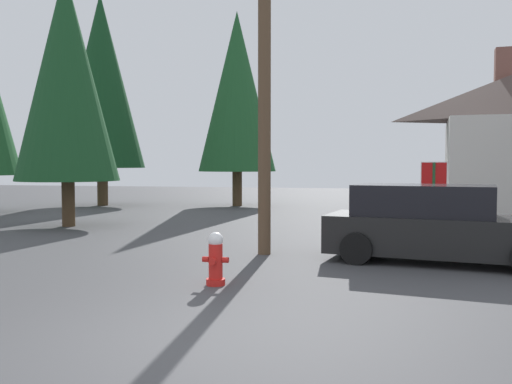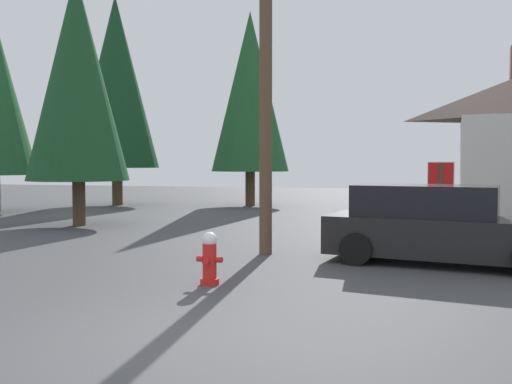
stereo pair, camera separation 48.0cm
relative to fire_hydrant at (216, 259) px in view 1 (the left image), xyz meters
name	(u,v)px [view 1 (the left image)]	position (x,y,z in m)	size (l,w,h in m)	color
ground_plane	(159,351)	(0.29, -3.10, -0.48)	(80.00, 80.00, 0.10)	#424244
fire_hydrant	(216,259)	(0.00, 0.00, 0.00)	(0.44, 0.38, 0.88)	red
utility_pole	(264,36)	(0.14, 3.27, 4.33)	(1.60, 0.28, 9.17)	brown
stop_sign_far	(434,185)	(3.97, 6.30, 1.01)	(0.65, 0.15, 2.04)	#1E4C28
parked_car	(436,225)	(3.75, 3.01, 0.32)	(4.76, 2.55, 1.57)	black
pine_tree_mid_left	(66,76)	(-7.08, 7.28, 4.33)	(3.24, 3.24, 8.09)	#4C3823
pine_tree_short_left	(237,92)	(-4.00, 16.81, 4.93)	(3.65, 3.65, 9.11)	#4C3823
pine_tree_far_center	(101,81)	(-10.34, 15.65, 5.46)	(4.01, 4.01, 10.02)	#4C3823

